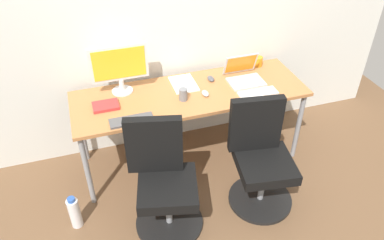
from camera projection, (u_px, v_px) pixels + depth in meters
The scene contains 16 objects.
ground_plane at pixel (190, 157), 3.73m from camera, with size 5.28×5.28×0.00m, color brown.
back_wall at pixel (175, 13), 3.26m from camera, with size 4.40×0.04×2.60m, color silver.
desk at pixel (190, 98), 3.31m from camera, with size 2.02×0.67×0.75m.
office_chair_left at pixel (164, 182), 2.88m from camera, with size 0.54×0.54×0.94m.
office_chair_right at pixel (261, 159), 3.08m from camera, with size 0.54×0.54×0.94m.
water_bottle_on_floor at pixel (75, 212), 2.99m from camera, with size 0.09×0.09×0.31m.
desktop_monitor at pixel (119, 66), 3.14m from camera, with size 0.48×0.18×0.43m.
open_laptop at pixel (244, 74), 3.42m from camera, with size 0.31×0.29×0.22m.
keyboard_by_monitor at pixel (132, 120), 2.94m from camera, with size 0.34×0.12×0.02m, color #515156.
keyboard_by_laptop at pixel (258, 93), 3.25m from camera, with size 0.34×0.12×0.02m, color silver.
mouse_by_monitor at pixel (205, 93), 3.24m from camera, with size 0.06×0.10×0.03m, color #B7B7B7.
mouse_by_laptop at pixel (211, 79), 3.43m from camera, with size 0.06×0.10×0.03m, color #515156.
coffee_mug at pixel (258, 61), 3.63m from camera, with size 0.08×0.08×0.09m, color orange.
pen_cup at pixel (183, 94), 3.16m from camera, with size 0.07×0.07×0.10m, color slate.
notebook at pixel (106, 106), 3.09m from camera, with size 0.21×0.15×0.03m, color red.
paper_pile at pixel (184, 84), 3.38m from camera, with size 0.21×0.30×0.01m, color white.
Camera 1 is at (-0.83, -2.64, 2.52)m, focal length 35.66 mm.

